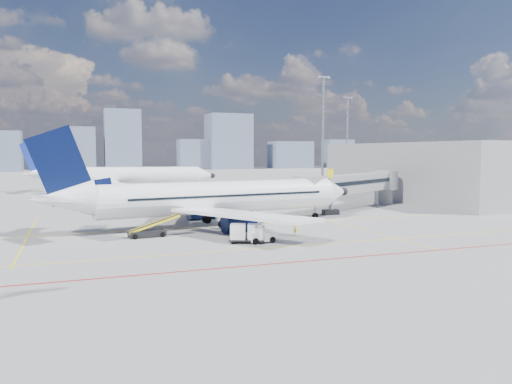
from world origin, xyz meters
The scene contains 13 objects.
ground centered at (0.00, 0.00, 0.00)m, with size 420.00×420.00×0.00m, color gray.
apron_markings centered at (-0.58, -3.91, 0.01)m, with size 90.00×35.12×0.01m.
jet_bridge centered at (23.51, 16.91, 3.74)m, with size 23.55×15.78×6.30m.
terminal_block centered at (39.95, 26.00, 5.00)m, with size 10.00×42.00×10.00m.
floodlight_mast_ne centered at (38.00, 55.00, 13.59)m, with size 3.20×0.61×25.45m.
floodlight_mast_far centered at (65.00, 90.00, 13.59)m, with size 3.20×0.61×25.45m.
distant_skyline centered at (-3.29, 190.00, 10.50)m, with size 257.49×15.93×27.82m.
main_aircraft centered at (-1.19, 8.11, 3.22)m, with size 38.11×33.13×11.16m.
second_aircraft centered at (-6.41, 63.18, 3.22)m, with size 39.88×34.30×11.78m.
baggage_tug centered at (0.63, -3.44, 0.79)m, with size 2.49×1.62×1.66m.
cargo_dolly centered at (-0.55, -3.08, 0.97)m, with size 3.53×2.51×1.77m.
belt_loader centered at (-8.68, 3.28, 0.55)m, with size 5.28×1.84×2.12m.
ramp_worker centered at (5.49, -0.83, 0.79)m, with size 0.58×0.38×1.58m, color gold.
Camera 1 is at (-15.62, -46.43, 8.48)m, focal length 35.00 mm.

